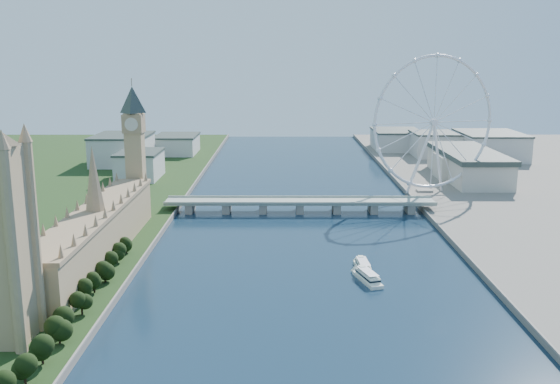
{
  "coord_description": "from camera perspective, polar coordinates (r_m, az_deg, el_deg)",
  "views": [
    {
      "loc": [
        -14.68,
        -197.43,
        124.11
      ],
      "look_at": [
        -15.94,
        210.0,
        36.1
      ],
      "focal_mm": 40.0,
      "sensor_mm": 36.0,
      "label": 1
    }
  ],
  "objects": [
    {
      "name": "big_ben",
      "position": [
        492.12,
        -13.19,
        5.15
      ],
      "size": [
        20.02,
        20.02,
        110.0
      ],
      "color": "tan",
      "rests_on": "ground"
    },
    {
      "name": "tour_boat_far",
      "position": [
        359.95,
        8.01,
        -8.1
      ],
      "size": [
        15.81,
        31.45,
        6.74
      ],
      "primitive_type": null,
      "rotation": [
        0.0,
        0.0,
        0.28
      ],
      "color": "white",
      "rests_on": "ground"
    },
    {
      "name": "london_eye",
      "position": [
        571.49,
        13.89,
        6.15
      ],
      "size": [
        113.6,
        39.12,
        124.3
      ],
      "color": "silver",
      "rests_on": "ground"
    },
    {
      "name": "westminster_bridge",
      "position": [
        511.33,
        1.82,
        -1.1
      ],
      "size": [
        220.0,
        22.0,
        9.5
      ],
      "color": "gray",
      "rests_on": "ground"
    },
    {
      "name": "county_hall",
      "position": [
        667.12,
        16.69,
        0.95
      ],
      "size": [
        54.0,
        144.0,
        35.0
      ],
      "primitive_type": null,
      "color": "beige",
      "rests_on": "ground"
    },
    {
      "name": "city_skyline",
      "position": [
        766.95,
        4.22,
        4.12
      ],
      "size": [
        505.0,
        280.0,
        32.0
      ],
      "color": "beige",
      "rests_on": "ground"
    },
    {
      "name": "parliament_range",
      "position": [
        398.75,
        -16.37,
        -3.68
      ],
      "size": [
        24.0,
        200.0,
        70.0
      ],
      "color": "tan",
      "rests_on": "ground"
    },
    {
      "name": "tour_boat_near",
      "position": [
        377.05,
        7.6,
        -7.14
      ],
      "size": [
        9.2,
        30.03,
        6.55
      ],
      "primitive_type": null,
      "rotation": [
        0.0,
        0.0,
        0.05
      ],
      "color": "silver",
      "rests_on": "ground"
    },
    {
      "name": "tree_row",
      "position": [
        310.68,
        -18.59,
        -10.17
      ],
      "size": [
        8.53,
        216.53,
        21.13
      ],
      "color": "black",
      "rests_on": "ground"
    }
  ]
}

